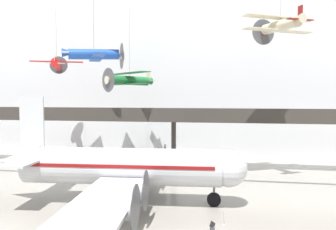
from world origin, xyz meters
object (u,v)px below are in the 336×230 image
Objects in this scene: suspended_plane_blue_trainer at (94,55)px; suspended_plane_cream_biplane at (280,25)px; info_sign_pedestal at (212,230)px; suspended_plane_red_highwing at (57,64)px; airliner_silver_main at (120,167)px; suspended_plane_green_biplane at (129,80)px; stanchion_barrier at (224,221)px.

suspended_plane_blue_trainer is 1.15× the size of suspended_plane_cream_biplane.
suspended_plane_red_highwing is at bearing 169.14° from info_sign_pedestal.
suspended_plane_red_highwing is at bearing 50.72° from suspended_plane_cream_biplane.
suspended_plane_green_biplane is at bearing 99.16° from airliner_silver_main.
stanchion_barrier is at bearing 127.60° from suspended_plane_cream_biplane.
airliner_silver_main is 2.81× the size of suspended_plane_blue_trainer.
stanchion_barrier is 2.55m from info_sign_pedestal.
suspended_plane_red_highwing reaches higher than stanchion_barrier.
suspended_plane_cream_biplane reaches higher than suspended_plane_red_highwing.
airliner_silver_main is 22.58× the size of info_sign_pedestal.
suspended_plane_red_highwing reaches higher than suspended_plane_blue_trainer.
airliner_silver_main is 26.00× the size of stanchion_barrier.
stanchion_barrier is at bearing -24.46° from airliner_silver_main.
info_sign_pedestal is (9.02, -6.09, -3.13)m from airliner_silver_main.
suspended_plane_cream_biplane is 24.14m from stanchion_barrier.
info_sign_pedestal is (12.93, -22.88, -12.25)m from suspended_plane_green_biplane.
suspended_plane_cream_biplane is (16.26, 10.64, 15.09)m from airliner_silver_main.
suspended_plane_red_highwing is at bearing 141.00° from stanchion_barrier.
suspended_plane_red_highwing is (-11.43, -0.07, 2.47)m from suspended_plane_green_biplane.
suspended_plane_red_highwing reaches higher than airliner_silver_main.
suspended_plane_cream_biplane is at bearing -123.44° from suspended_plane_red_highwing.
stanchion_barrier is at bearing -52.75° from suspended_plane_blue_trainer.
suspended_plane_red_highwing is at bearing 128.59° from airliner_silver_main.
suspended_plane_blue_trainer is at bearing 81.84° from suspended_plane_cream_biplane.
suspended_plane_cream_biplane is (20.09, 7.40, 3.90)m from suspended_plane_blue_trainer.
suspended_plane_red_highwing is 35.68m from stanchion_barrier.
stanchion_barrier is (25.21, -20.42, -14.85)m from suspended_plane_red_highwing.
info_sign_pedestal is (24.36, -22.81, -14.72)m from suspended_plane_red_highwing.
suspended_plane_blue_trainer is at bearing 41.14° from suspended_plane_green_biplane.
stanchion_barrier is (13.78, -20.49, -12.38)m from suspended_plane_green_biplane.
suspended_plane_cream_biplane reaches higher than airliner_silver_main.
airliner_silver_main is 19.51m from suspended_plane_green_biplane.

